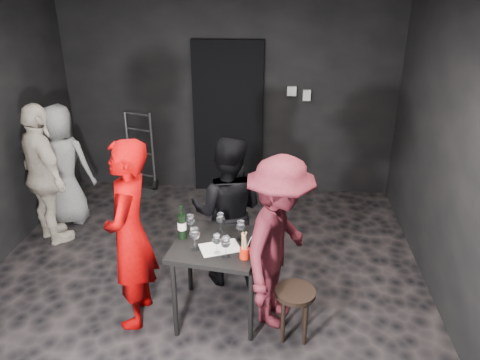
# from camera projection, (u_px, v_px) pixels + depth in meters

# --- Properties ---
(floor) EXTENTS (4.50, 5.00, 0.02)m
(floor) POSITION_uv_depth(u_px,v_px,m) (200.00, 292.00, 4.59)
(floor) COLOR black
(floor) RESTS_ON ground
(wall_back) EXTENTS (4.50, 0.04, 2.70)m
(wall_back) POSITION_uv_depth(u_px,v_px,m) (228.00, 96.00, 6.33)
(wall_back) COLOR black
(wall_back) RESTS_ON ground
(wall_right) EXTENTS (0.04, 5.00, 2.70)m
(wall_right) POSITION_uv_depth(u_px,v_px,m) (464.00, 174.00, 3.86)
(wall_right) COLOR black
(wall_right) RESTS_ON ground
(doorway) EXTENTS (0.95, 0.10, 2.10)m
(doorway) POSITION_uv_depth(u_px,v_px,m) (228.00, 119.00, 6.39)
(doorway) COLOR black
(doorway) RESTS_ON ground
(wallbox_upper) EXTENTS (0.12, 0.06, 0.12)m
(wallbox_upper) POSITION_uv_depth(u_px,v_px,m) (292.00, 91.00, 6.17)
(wallbox_upper) COLOR #B7B7B2
(wallbox_upper) RESTS_ON wall_back
(wallbox_lower) EXTENTS (0.10, 0.06, 0.14)m
(wallbox_lower) POSITION_uv_depth(u_px,v_px,m) (307.00, 95.00, 6.17)
(wallbox_lower) COLOR #B7B7B2
(wallbox_lower) RESTS_ON wall_back
(hand_truck) EXTENTS (0.38, 0.33, 1.15)m
(hand_truck) POSITION_uv_depth(u_px,v_px,m) (142.00, 177.00, 6.66)
(hand_truck) COLOR #B2B2B7
(hand_truck) RESTS_ON floor
(tasting_table) EXTENTS (0.72, 0.72, 0.75)m
(tasting_table) POSITION_uv_depth(u_px,v_px,m) (217.00, 252.00, 4.06)
(tasting_table) COLOR black
(tasting_table) RESTS_ON floor
(stool) EXTENTS (0.34, 0.34, 0.47)m
(stool) POSITION_uv_depth(u_px,v_px,m) (295.00, 300.00, 3.90)
(stool) COLOR black
(stool) RESTS_ON floor
(server_red) EXTENTS (0.50, 0.73, 1.92)m
(server_red) POSITION_uv_depth(u_px,v_px,m) (129.00, 224.00, 3.89)
(server_red) COLOR #A20001
(server_red) RESTS_ON floor
(woman_black) EXTENTS (0.77, 0.45, 1.53)m
(woman_black) POSITION_uv_depth(u_px,v_px,m) (228.00, 211.00, 4.52)
(woman_black) COLOR black
(woman_black) RESTS_ON floor
(man_maroon) EXTENTS (0.81, 1.15, 1.62)m
(man_maroon) POSITION_uv_depth(u_px,v_px,m) (279.00, 240.00, 3.93)
(man_maroon) COLOR #541620
(man_maroon) RESTS_ON floor
(bystander_cream) EXTENTS (1.11, 1.07, 1.78)m
(bystander_cream) POSITION_uv_depth(u_px,v_px,m) (43.00, 170.00, 5.15)
(bystander_cream) COLOR beige
(bystander_cream) RESTS_ON floor
(bystander_grey) EXTENTS (0.73, 0.41, 1.49)m
(bystander_grey) POSITION_uv_depth(u_px,v_px,m) (62.00, 166.00, 5.64)
(bystander_grey) COLOR gray
(bystander_grey) RESTS_ON floor
(tasting_mat) EXTENTS (0.38, 0.33, 0.00)m
(tasting_mat) POSITION_uv_depth(u_px,v_px,m) (220.00, 248.00, 3.94)
(tasting_mat) COLOR white
(tasting_mat) RESTS_ON tasting_table
(wine_glass_a) EXTENTS (0.09, 0.09, 0.22)m
(wine_glass_a) POSITION_uv_depth(u_px,v_px,m) (195.00, 238.00, 3.87)
(wine_glass_a) COLOR white
(wine_glass_a) RESTS_ON tasting_table
(wine_glass_b) EXTENTS (0.09, 0.09, 0.21)m
(wine_glass_b) POSITION_uv_depth(u_px,v_px,m) (191.00, 223.00, 4.12)
(wine_glass_b) COLOR white
(wine_glass_b) RESTS_ON tasting_table
(wine_glass_c) EXTENTS (0.09, 0.09, 0.20)m
(wine_glass_c) POSITION_uv_depth(u_px,v_px,m) (221.00, 222.00, 4.15)
(wine_glass_c) COLOR white
(wine_glass_c) RESTS_ON tasting_table
(wine_glass_d) EXTENTS (0.09, 0.09, 0.20)m
(wine_glass_d) POSITION_uv_depth(u_px,v_px,m) (217.00, 243.00, 3.83)
(wine_glass_d) COLOR white
(wine_glass_d) RESTS_ON tasting_table
(wine_glass_e) EXTENTS (0.10, 0.10, 0.21)m
(wine_glass_e) POSITION_uv_depth(u_px,v_px,m) (226.00, 246.00, 3.77)
(wine_glass_e) COLOR white
(wine_glass_e) RESTS_ON tasting_table
(wine_glass_f) EXTENTS (0.09, 0.09, 0.20)m
(wine_glass_f) POSITION_uv_depth(u_px,v_px,m) (241.00, 229.00, 4.03)
(wine_glass_f) COLOR white
(wine_glass_f) RESTS_ON tasting_table
(wine_bottle) EXTENTS (0.08, 0.08, 0.32)m
(wine_bottle) POSITION_uv_depth(u_px,v_px,m) (182.00, 226.00, 4.04)
(wine_bottle) COLOR black
(wine_bottle) RESTS_ON tasting_table
(breadstick_cup) EXTENTS (0.08, 0.08, 0.25)m
(breadstick_cup) POSITION_uv_depth(u_px,v_px,m) (244.00, 246.00, 3.76)
(breadstick_cup) COLOR red
(breadstick_cup) RESTS_ON tasting_table
(reserved_card) EXTENTS (0.11, 0.13, 0.09)m
(reserved_card) POSITION_uv_depth(u_px,v_px,m) (252.00, 239.00, 3.99)
(reserved_card) COLOR white
(reserved_card) RESTS_ON tasting_table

